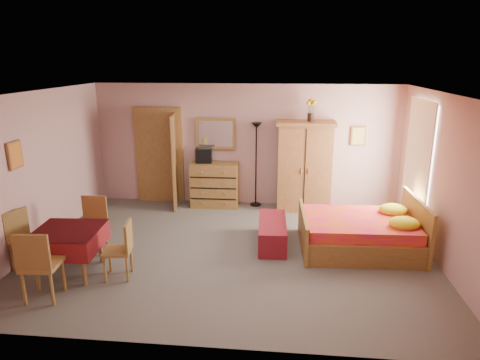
# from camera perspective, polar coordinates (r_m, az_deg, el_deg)

# --- Properties ---
(floor) EXTENTS (6.50, 6.50, 0.00)m
(floor) POSITION_cam_1_polar(r_m,az_deg,el_deg) (7.26, -1.04, -9.40)
(floor) COLOR #66625A
(floor) RESTS_ON ground
(ceiling) EXTENTS (6.50, 6.50, 0.00)m
(ceiling) POSITION_cam_1_polar(r_m,az_deg,el_deg) (6.58, -1.15, 11.53)
(ceiling) COLOR brown
(ceiling) RESTS_ON wall_back
(wall_back) EXTENTS (6.50, 0.10, 2.60)m
(wall_back) POSITION_cam_1_polar(r_m,az_deg,el_deg) (9.22, 0.76, 4.65)
(wall_back) COLOR tan
(wall_back) RESTS_ON floor
(wall_front) EXTENTS (6.50, 0.10, 2.60)m
(wall_front) POSITION_cam_1_polar(r_m,az_deg,el_deg) (4.47, -4.94, -7.93)
(wall_front) COLOR tan
(wall_front) RESTS_ON floor
(wall_left) EXTENTS (0.10, 5.00, 2.60)m
(wall_left) POSITION_cam_1_polar(r_m,az_deg,el_deg) (7.87, -25.30, 1.13)
(wall_left) COLOR tan
(wall_left) RESTS_ON floor
(wall_right) EXTENTS (0.10, 5.00, 2.60)m
(wall_right) POSITION_cam_1_polar(r_m,az_deg,el_deg) (7.19, 25.57, -0.19)
(wall_right) COLOR tan
(wall_right) RESTS_ON floor
(doorway) EXTENTS (1.06, 0.12, 2.15)m
(doorway) POSITION_cam_1_polar(r_m,az_deg,el_deg) (9.60, -10.65, 3.14)
(doorway) COLOR #9E6B35
(doorway) RESTS_ON floor
(window) EXTENTS (0.08, 1.40, 1.95)m
(window) POSITION_cam_1_polar(r_m,az_deg,el_deg) (8.25, 22.74, 3.11)
(window) COLOR white
(window) RESTS_ON wall_right
(picture_left) EXTENTS (0.04, 0.32, 0.42)m
(picture_left) POSITION_cam_1_polar(r_m,az_deg,el_deg) (7.28, -27.83, 2.95)
(picture_left) COLOR orange
(picture_left) RESTS_ON wall_left
(picture_back) EXTENTS (0.30, 0.04, 0.40)m
(picture_back) POSITION_cam_1_polar(r_m,az_deg,el_deg) (9.25, 15.48, 5.68)
(picture_back) COLOR #D8BF59
(picture_back) RESTS_ON wall_back
(chest_of_drawers) EXTENTS (1.02, 0.52, 0.95)m
(chest_of_drawers) POSITION_cam_1_polar(r_m,az_deg,el_deg) (9.24, -3.37, -0.62)
(chest_of_drawers) COLOR olive
(chest_of_drawers) RESTS_ON floor
(wall_mirror) EXTENTS (0.85, 0.06, 0.67)m
(wall_mirror) POSITION_cam_1_polar(r_m,az_deg,el_deg) (9.20, -3.28, 6.18)
(wall_mirror) COLOR silver
(wall_mirror) RESTS_ON wall_back
(stereo) EXTENTS (0.35, 0.27, 0.31)m
(stereo) POSITION_cam_1_polar(r_m,az_deg,el_deg) (9.17, -4.84, 3.30)
(stereo) COLOR black
(stereo) RESTS_ON chest_of_drawers
(floor_lamp) EXTENTS (0.25, 0.25, 1.81)m
(floor_lamp) POSITION_cam_1_polar(r_m,az_deg,el_deg) (9.15, 2.15, 2.02)
(floor_lamp) COLOR black
(floor_lamp) RESTS_ON floor
(wardrobe) EXTENTS (1.20, 0.62, 1.88)m
(wardrobe) POSITION_cam_1_polar(r_m,az_deg,el_deg) (8.97, 8.58, 1.78)
(wardrobe) COLOR #A56838
(wardrobe) RESTS_ON floor
(sunflower_vase) EXTENTS (0.19, 0.19, 0.45)m
(sunflower_vase) POSITION_cam_1_polar(r_m,az_deg,el_deg) (8.80, 9.42, 9.19)
(sunflower_vase) COLOR yellow
(sunflower_vase) RESTS_ON wardrobe
(bed) EXTENTS (1.99, 1.59, 0.90)m
(bed) POSITION_cam_1_polar(r_m,az_deg,el_deg) (7.42, 15.59, -5.65)
(bed) COLOR #DF1551
(bed) RESTS_ON floor
(bench) EXTENTS (0.51, 1.27, 0.42)m
(bench) POSITION_cam_1_polar(r_m,az_deg,el_deg) (7.45, 4.33, -7.00)
(bench) COLOR maroon
(bench) RESTS_ON floor
(dining_table) EXTENTS (1.00, 1.00, 0.69)m
(dining_table) POSITION_cam_1_polar(r_m,az_deg,el_deg) (6.90, -21.78, -8.85)
(dining_table) COLOR maroon
(dining_table) RESTS_ON floor
(chair_south) EXTENTS (0.49, 0.49, 1.00)m
(chair_south) POSITION_cam_1_polar(r_m,az_deg,el_deg) (6.30, -24.92, -10.09)
(chair_south) COLOR #A27536
(chair_south) RESTS_ON floor
(chair_north) EXTENTS (0.44, 0.44, 0.91)m
(chair_north) POSITION_cam_1_polar(r_m,az_deg,el_deg) (7.48, -19.15, -5.75)
(chair_north) COLOR #A46637
(chair_north) RESTS_ON floor
(chair_west) EXTENTS (0.53, 0.53, 0.92)m
(chair_west) POSITION_cam_1_polar(r_m,az_deg,el_deg) (7.25, -26.58, -7.25)
(chair_west) COLOR #946032
(chair_west) RESTS_ON floor
(chair_east) EXTENTS (0.44, 0.44, 0.85)m
(chair_east) POSITION_cam_1_polar(r_m,az_deg,el_deg) (6.52, -16.05, -8.97)
(chair_east) COLOR #A47737
(chair_east) RESTS_ON floor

